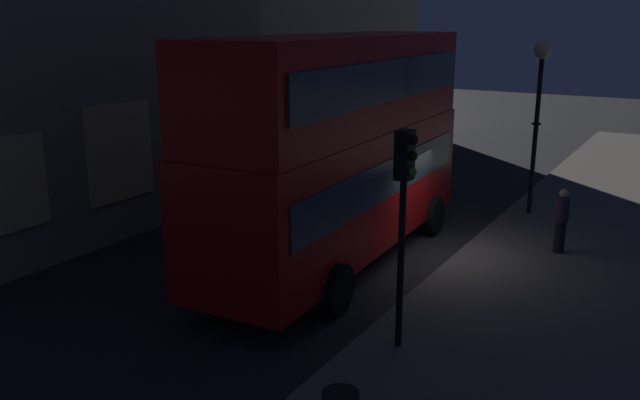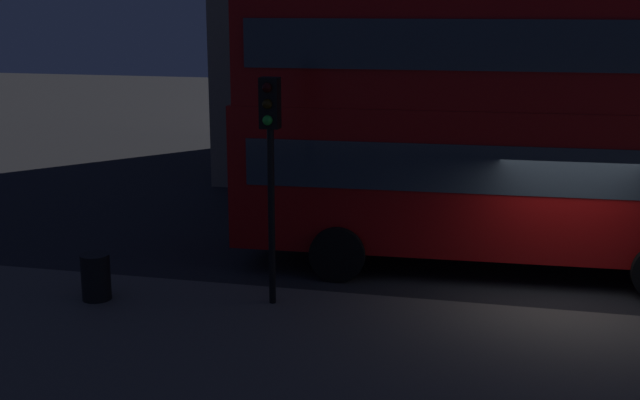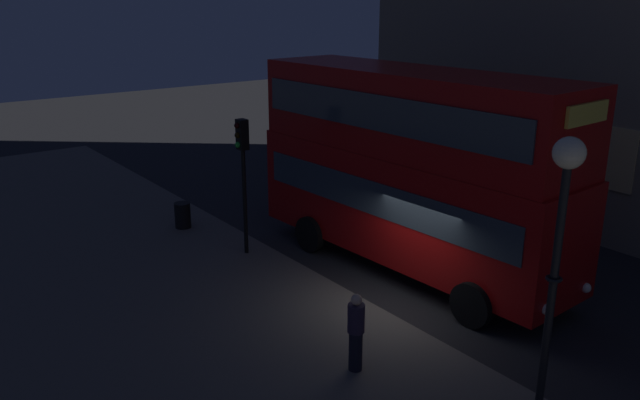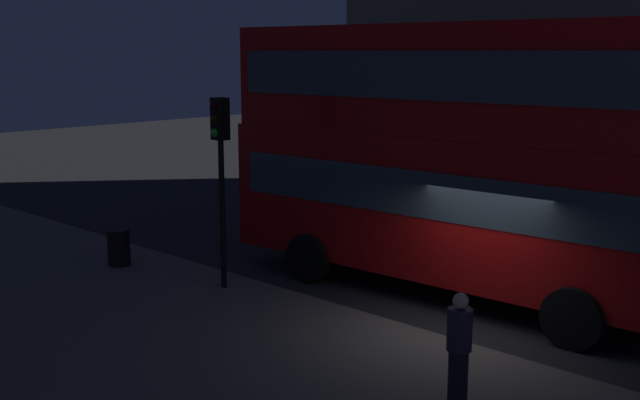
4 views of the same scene
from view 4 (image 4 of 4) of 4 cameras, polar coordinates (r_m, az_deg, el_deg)
ground_plane at (r=13.98m, az=10.41°, el=-9.97°), size 80.00×80.00×0.00m
double_decker_bus at (r=15.70m, az=9.62°, el=3.98°), size 9.85×3.20×5.49m
traffic_light_near_kerb at (r=15.61m, az=-7.45°, el=3.53°), size 0.32×0.36×3.94m
pedestrian at (r=10.76m, az=10.32°, el=-10.93°), size 0.34×0.34×1.66m
litter_bin at (r=18.24m, az=-14.78°, el=-3.42°), size 0.51×0.51×0.83m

